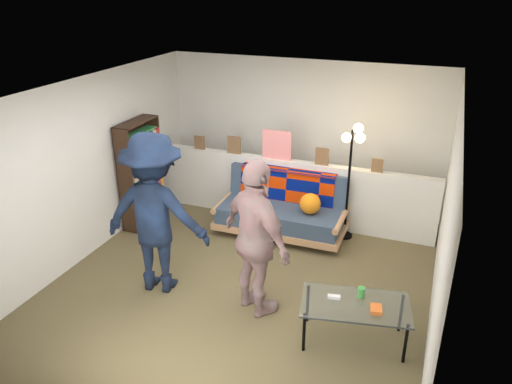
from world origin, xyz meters
The scene contains 10 objects.
ground centered at (0.00, 0.00, 0.00)m, with size 5.00×5.00×0.00m, color brown.
room_shell centered at (0.00, 0.47, 1.67)m, with size 4.60×5.05×2.45m.
half_wall_ledge centered at (0.00, 1.80, 0.50)m, with size 4.45×0.15×1.00m, color silver.
ledge_decor centered at (-0.23, 1.78, 1.18)m, with size 2.97×0.02×0.45m.
futon_sofa centered at (0.05, 1.38, 0.38)m, with size 1.91×0.94×0.82m.
bookshelf centered at (-2.08, 0.94, 0.76)m, with size 0.27×0.81×1.62m.
coffee_table centered at (1.52, -0.66, 0.44)m, with size 1.21×0.82×0.58m.
floor_lamp centered at (0.97, 1.61, 1.21)m, with size 0.34×0.32×1.71m.
person_left centered at (-0.92, -0.50, 0.99)m, with size 1.28×0.74×1.98m, color black.
person_right centered at (0.37, -0.53, 0.92)m, with size 1.08×0.45×1.84m, color #CB8387.
Camera 1 is at (2.08, -4.98, 3.58)m, focal length 35.00 mm.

